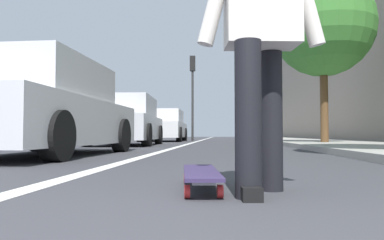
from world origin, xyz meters
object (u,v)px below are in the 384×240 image
object	(u,v)px
skateboard	(201,174)
traffic_light	(193,82)
street_tree_mid	(323,27)
parked_car_near	(45,111)
parked_car_mid	(127,122)
skater_person	(261,26)
parked_car_far	(164,126)

from	to	relation	value
skateboard	traffic_light	world-z (taller)	traffic_light
traffic_light	street_tree_mid	xyz separation A→B (m)	(-8.40, -4.51, 0.39)
parked_car_near	street_tree_mid	world-z (taller)	street_tree_mid
parked_car_near	parked_car_mid	size ratio (longest dim) A/B	0.99
skater_person	street_tree_mid	distance (m)	9.59
skater_person	parked_car_far	world-z (taller)	skater_person
parked_car_far	skater_person	bearing A→B (deg)	-168.92
parked_car_far	parked_car_near	bearing A→B (deg)	-179.89
skateboard	parked_car_far	distance (m)	15.47
parked_car_near	street_tree_mid	distance (m)	8.32
parked_car_mid	traffic_light	size ratio (longest dim) A/B	0.94
parked_car_near	street_tree_mid	size ratio (longest dim) A/B	0.85
skateboard	parked_car_mid	world-z (taller)	parked_car_mid
skater_person	street_tree_mid	xyz separation A→B (m)	(8.83, -2.74, 2.54)
skater_person	parked_car_mid	size ratio (longest dim) A/B	0.39
skater_person	parked_car_far	distance (m)	15.67
skateboard	parked_car_mid	size ratio (longest dim) A/B	0.20
skateboard	parked_car_far	world-z (taller)	parked_car_far
skateboard	skater_person	world-z (taller)	skater_person
parked_car_mid	parked_car_far	bearing A→B (deg)	-1.12
skater_person	traffic_light	bearing A→B (deg)	5.88
skateboard	traffic_light	size ratio (longest dim) A/B	0.19
skateboard	skater_person	size ratio (longest dim) A/B	0.52
skater_person	parked_car_mid	distance (m)	9.51
skateboard	skater_person	xyz separation A→B (m)	(-0.15, -0.35, 0.84)
parked_car_near	traffic_light	world-z (taller)	traffic_light
parked_car_mid	traffic_light	world-z (taller)	traffic_light
skater_person	traffic_light	distance (m)	17.46
skater_person	parked_car_near	distance (m)	4.58
skater_person	parked_car_mid	bearing A→B (deg)	19.27
skateboard	street_tree_mid	xyz separation A→B (m)	(8.68, -3.08, 3.39)
parked_car_far	traffic_light	size ratio (longest dim) A/B	1.03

